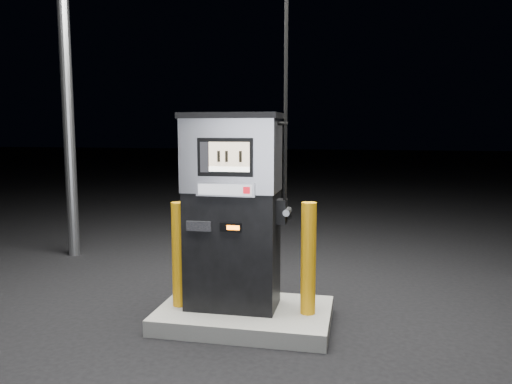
# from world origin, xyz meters

# --- Properties ---
(ground) EXTENTS (80.00, 80.00, 0.00)m
(ground) POSITION_xyz_m (0.00, 0.00, 0.00)
(ground) COLOR black
(ground) RESTS_ON ground
(pump_island) EXTENTS (1.60, 1.00, 0.15)m
(pump_island) POSITION_xyz_m (0.00, 0.00, 0.07)
(pump_island) COLOR slate
(pump_island) RESTS_ON ground
(fuel_dispenser) EXTENTS (0.99, 0.55, 3.76)m
(fuel_dispenser) POSITION_xyz_m (-0.12, 0.03, 1.08)
(fuel_dispenser) COLOR black
(fuel_dispenser) RESTS_ON pump_island
(bollard_left) EXTENTS (0.17, 0.17, 0.99)m
(bollard_left) POSITION_xyz_m (-0.62, -0.06, 0.65)
(bollard_left) COLOR orange
(bollard_left) RESTS_ON pump_island
(bollard_right) EXTENTS (0.15, 0.15, 1.02)m
(bollard_right) POSITION_xyz_m (0.60, -0.02, 0.66)
(bollard_right) COLOR orange
(bollard_right) RESTS_ON pump_island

